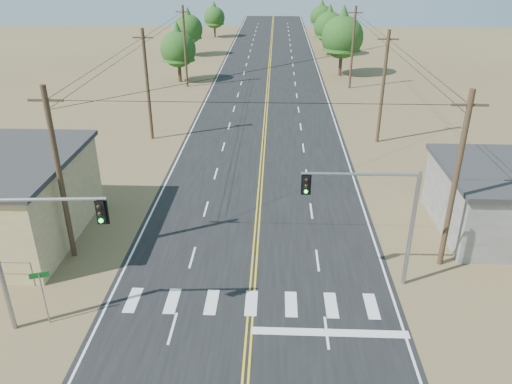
{
  "coord_description": "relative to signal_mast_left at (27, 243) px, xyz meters",
  "views": [
    {
      "loc": [
        1.05,
        -12.05,
        15.97
      ],
      "look_at": [
        0.01,
        13.62,
        3.5
      ],
      "focal_mm": 35.0,
      "sensor_mm": 36.0,
      "label": 1
    }
  ],
  "objects": [
    {
      "name": "utility_pole_right_mid",
      "position": [
        20.03,
        26.14,
        0.48
      ],
      "size": [
        1.8,
        0.3,
        10.0
      ],
      "color": "#4C3826",
      "rests_on": "ground"
    },
    {
      "name": "tree_left_far",
      "position": [
        -2.05,
        87.06,
        -0.35
      ],
      "size": [
        4.2,
        4.2,
        7.01
      ],
      "color": "#3F2D1E",
      "rests_on": "ground"
    },
    {
      "name": "signal_mast_left",
      "position": [
        0.0,
        0.0,
        0.0
      ],
      "size": [
        5.23,
        0.6,
        6.91
      ],
      "rotation": [
        0.0,
        0.0,
        0.07
      ],
      "color": "gray",
      "rests_on": "ground"
    },
    {
      "name": "utility_pole_left_mid",
      "position": [
        -0.97,
        26.14,
        0.48
      ],
      "size": [
        1.8,
        0.3,
        10.0
      ],
      "color": "#4C3826",
      "rests_on": "ground"
    },
    {
      "name": "tree_right_mid",
      "position": [
        19.19,
        68.39,
        0.43
      ],
      "size": [
        4.97,
        4.97,
        8.28
      ],
      "color": "#3F2D1E",
      "rests_on": "ground"
    },
    {
      "name": "street_sign",
      "position": [
        -0.0,
        0.34,
        -2.72
      ],
      "size": [
        0.82,
        0.3,
        2.86
      ],
      "rotation": [
        0.0,
        0.0,
        0.32
      ],
      "color": "gray",
      "rests_on": "ground"
    },
    {
      "name": "road",
      "position": [
        9.53,
        24.14,
        -4.62
      ],
      "size": [
        15.0,
        200.0,
        0.02
      ],
      "primitive_type": "cube",
      "color": "black",
      "rests_on": "ground"
    },
    {
      "name": "utility_pole_right_near",
      "position": [
        20.03,
        6.14,
        0.48
      ],
      "size": [
        1.8,
        0.3,
        10.0
      ],
      "color": "#4C3826",
      "rests_on": "ground"
    },
    {
      "name": "utility_pole_left_near",
      "position": [
        -0.97,
        6.14,
        0.48
      ],
      "size": [
        1.8,
        0.3,
        10.0
      ],
      "color": "#4C3826",
      "rests_on": "ground"
    },
    {
      "name": "tree_left_mid",
      "position": [
        -4.0,
        67.11,
        0.15
      ],
      "size": [
        4.69,
        4.69,
        7.82
      ],
      "color": "#3F2D1E",
      "rests_on": "ground"
    },
    {
      "name": "utility_pole_right_far",
      "position": [
        20.03,
        46.14,
        0.48
      ],
      "size": [
        1.8,
        0.3,
        10.0
      ],
      "color": "#4C3826",
      "rests_on": "ground"
    },
    {
      "name": "tree_left_near",
      "position": [
        -2.37,
        48.77,
        0.12
      ],
      "size": [
        4.66,
        4.66,
        7.77
      ],
      "color": "#3F2D1E",
      "rests_on": "ground"
    },
    {
      "name": "utility_pole_left_far",
      "position": [
        -0.97,
        46.14,
        0.48
      ],
      "size": [
        1.8,
        0.3,
        10.0
      ],
      "color": "#4C3826",
      "rests_on": "ground"
    },
    {
      "name": "tree_right_near",
      "position": [
        19.57,
        53.33,
        1.21
      ],
      "size": [
        5.74,
        5.74,
        9.56
      ],
      "color": "#3F2D1E",
      "rests_on": "ground"
    },
    {
      "name": "signal_mast_right",
      "position": [
        15.86,
        4.12,
        -0.21
      ],
      "size": [
        5.78,
        0.41,
        6.5
      ],
      "rotation": [
        0.0,
        0.0,
        0.01
      ],
      "color": "gray",
      "rests_on": "ground"
    },
    {
      "name": "tree_right_far",
      "position": [
        19.39,
        86.99,
        -0.08
      ],
      "size": [
        4.47,
        4.47,
        7.45
      ],
      "color": "#3F2D1E",
      "rests_on": "ground"
    }
  ]
}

